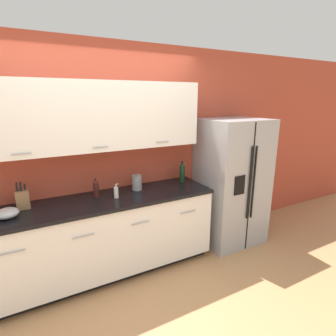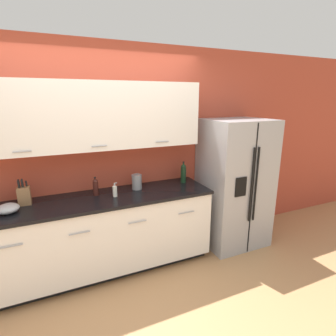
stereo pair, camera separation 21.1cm
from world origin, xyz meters
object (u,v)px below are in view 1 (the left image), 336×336
knife_block (23,199)px  steel_canister (137,182)px  wine_bottle (182,173)px  mixing_bowl (7,213)px  oil_bottle (96,189)px  soap_dispenser (116,192)px  refrigerator (231,182)px

knife_block → steel_canister: knife_block is taller
wine_bottle → mixing_bowl: 1.97m
oil_bottle → steel_canister: size_ratio=1.10×
wine_bottle → mixing_bowl: wine_bottle is taller
soap_dispenser → steel_canister: bearing=25.7°
oil_bottle → mixing_bowl: size_ratio=1.06×
soap_dispenser → mixing_bowl: (-1.03, -0.02, -0.02)m
wine_bottle → steel_canister: 0.63m
refrigerator → steel_canister: bearing=173.2°
oil_bottle → refrigerator: bearing=-4.4°
steel_canister → refrigerator: bearing=-6.8°
refrigerator → wine_bottle: 0.74m
oil_bottle → steel_canister: bearing=2.2°
oil_bottle → mixing_bowl: bearing=-170.5°
soap_dispenser → steel_canister: steel_canister is taller
wine_bottle → oil_bottle: size_ratio=1.30×
knife_block → wine_bottle: size_ratio=0.99×
soap_dispenser → steel_canister: 0.33m
soap_dispenser → oil_bottle: oil_bottle is taller
soap_dispenser → steel_canister: (0.30, 0.14, 0.03)m
refrigerator → knife_block: size_ratio=6.23×
oil_bottle → knife_block: bearing=178.0°
wine_bottle → steel_canister: wine_bottle is taller
wine_bottle → soap_dispenser: 0.94m
mixing_bowl → refrigerator: bearing=0.1°
soap_dispenser → oil_bottle: (-0.19, 0.13, 0.04)m
knife_block → oil_bottle: (0.71, -0.02, -0.00)m
knife_block → soap_dispenser: knife_block is taller
wine_bottle → soap_dispenser: size_ratio=1.74×
refrigerator → mixing_bowl: refrigerator is taller
refrigerator → soap_dispenser: size_ratio=10.75×
refrigerator → wine_bottle: (-0.70, 0.16, 0.18)m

